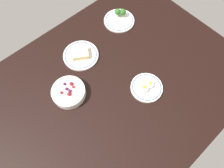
{
  "coord_description": "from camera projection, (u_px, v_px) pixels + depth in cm",
  "views": [
    {
      "loc": [
        -31.62,
        -35.11,
        104.37
      ],
      "look_at": [
        0.0,
        0.0,
        6.0
      ],
      "focal_mm": 32.92,
      "sensor_mm": 36.0,
      "label": 1
    }
  ],
  "objects": [
    {
      "name": "dining_table",
      "position": [
        112.0,
        87.0,
        1.13
      ],
      "size": [
        145.1,
        108.38,
        4.0
      ],
      "primitive_type": "cube",
      "color": "black",
      "rests_on": "ground"
    },
    {
      "name": "bowl_berries",
      "position": [
        69.0,
        92.0,
        1.07
      ],
      "size": [
        17.66,
        17.66,
        6.19
      ],
      "color": "white",
      "rests_on": "dining_table"
    },
    {
      "name": "plate_broccoli",
      "position": [
        119.0,
        19.0,
        1.3
      ],
      "size": [
        19.27,
        19.27,
        6.7
      ],
      "color": "white",
      "rests_on": "dining_table"
    },
    {
      "name": "plate_sandwich",
      "position": [
        81.0,
        55.0,
        1.18
      ],
      "size": [
        20.4,
        20.4,
        4.47
      ],
      "color": "white",
      "rests_on": "dining_table"
    },
    {
      "name": "plate_eggs",
      "position": [
        147.0,
        87.0,
        1.09
      ],
      "size": [
        17.19,
        17.19,
        5.0
      ],
      "color": "white",
      "rests_on": "dining_table"
    }
  ]
}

